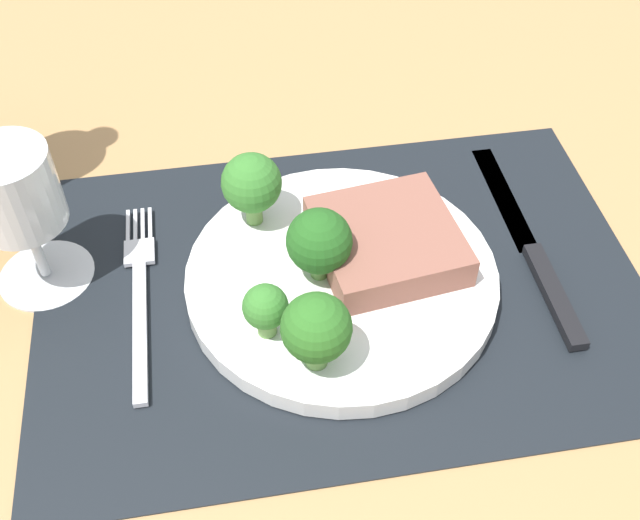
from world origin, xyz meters
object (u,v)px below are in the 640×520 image
wine_glass (17,200)px  knife (533,253)px  plate (341,278)px  fork (140,294)px  steak (387,241)px

wine_glass → knife: bearing=-6.6°
plate → fork: 15.39cm
steak → wine_glass: 26.98cm
fork → wine_glass: (-7.24, 3.51, 7.65)cm
plate → fork: size_ratio=1.24×
steak → fork: (-19.04, 0.06, -2.66)cm
knife → plate: bearing=-175.1°
knife → wine_glass: size_ratio=1.88×
knife → steak: bearing=179.0°
plate → fork: bearing=174.7°
fork → wine_glass: bearing=153.2°
knife → wine_glass: wine_glass is taller
plate → wine_glass: (-22.56, 4.93, 7.10)cm
plate → fork: (-15.32, 1.42, -0.55)cm
plate → wine_glass: 24.16cm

